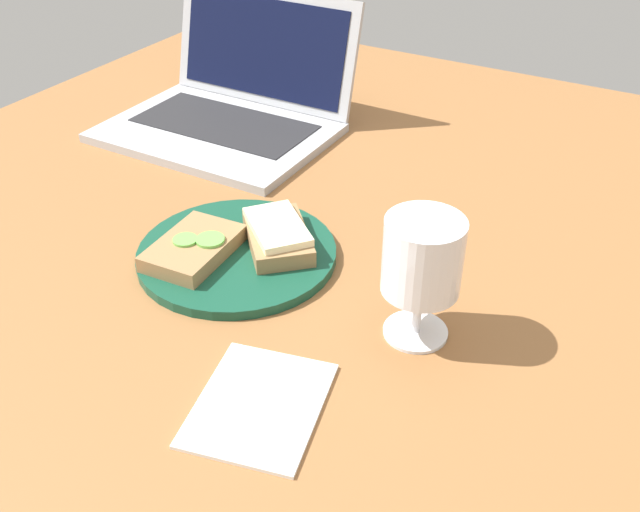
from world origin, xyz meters
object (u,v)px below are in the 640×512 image
object	(u,v)px
napkin	(259,404)
plate	(237,254)
laptop	(232,104)
wine_glass	(422,260)
sandwich_with_cheese	(278,235)
sandwich_with_cucumber	(194,248)

from	to	relation	value
napkin	plate	bearing A→B (deg)	130.09
laptop	napkin	size ratio (longest dim) A/B	2.49
wine_glass	laptop	size ratio (longest dim) A/B	0.39
sandwich_with_cheese	sandwich_with_cucumber	xyz separation A→B (cm)	(-7.30, -6.75, -0.39)
sandwich_with_cheese	laptop	world-z (taller)	laptop
plate	laptop	size ratio (longest dim) A/B	0.69
napkin	sandwich_with_cucumber	bearing A→B (deg)	141.68
plate	sandwich_with_cheese	bearing A→B (deg)	42.74
sandwich_with_cheese	napkin	distance (cm)	25.20
sandwich_with_cucumber	wine_glass	size ratio (longest dim) A/B	0.89
plate	napkin	xyz separation A→B (cm)	(15.68, -18.63, -0.41)
napkin	sandwich_with_cheese	bearing A→B (deg)	118.63
plate	laptop	world-z (taller)	laptop
sandwich_with_cucumber	napkin	distance (cm)	24.70
wine_glass	napkin	distance (cm)	20.66
sandwich_with_cucumber	laptop	bearing A→B (deg)	118.94
plate	sandwich_with_cheese	world-z (taller)	sandwich_with_cheese
plate	wine_glass	bearing A→B (deg)	-4.81
laptop	wine_glass	bearing A→B (deg)	-35.17
sandwich_with_cheese	wine_glass	size ratio (longest dim) A/B	0.96
plate	wine_glass	xyz separation A→B (cm)	(24.02, -2.02, 8.61)
sandwich_with_cheese	sandwich_with_cucumber	size ratio (longest dim) A/B	1.08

